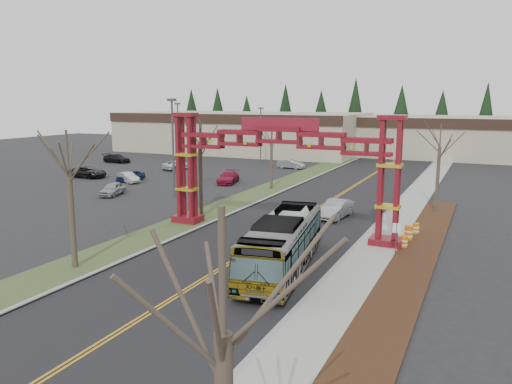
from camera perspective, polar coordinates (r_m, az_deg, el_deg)
The scene contains 35 objects.
ground at distance 23.06m, azimuth -15.51°, elevation -15.26°, with size 200.00×200.00×0.00m, color black.
road at distance 44.00m, azimuth 6.04°, elevation -2.55°, with size 12.00×110.00×0.02m, color black.
lane_line_left at distance 44.03m, azimuth 5.90°, elevation -2.51°, with size 0.12×100.00×0.01m, color #C28716.
lane_line_right at distance 43.96m, azimuth 6.19°, elevation -2.54°, with size 0.12×100.00×0.01m, color #C28716.
curb_right at distance 42.45m, azimuth 13.92°, elevation -3.19°, with size 0.30×110.00×0.15m, color gray.
sidewalk_right at distance 42.21m, azimuth 15.86°, elevation -3.36°, with size 2.60×110.00×0.14m, color gray.
landscape_strip at distance 27.64m, azimuth 16.09°, elevation -10.74°, with size 2.60×50.00×0.12m, color black.
grass_median at distance 47.12m, azimuth -3.19°, elevation -1.60°, with size 4.00×110.00×0.08m, color #344C26.
curb_left at distance 46.29m, azimuth -1.17°, elevation -1.76°, with size 0.30×110.00×0.15m, color gray.
gateway_arch at distance 36.53m, azimuth 2.62°, elevation 4.35°, with size 18.20×1.60×8.90m.
retail_building_west at distance 98.10m, azimuth -1.58°, elevation 6.87°, with size 46.00×22.30×7.50m.
retail_building_east at distance 95.83m, azimuth 22.80°, elevation 5.83°, with size 38.00×20.30×7.00m.
conifer_treeline at distance 108.49m, azimuth 18.01°, elevation 8.16°, with size 116.10×5.60×13.00m.
transit_bus at distance 29.30m, azimuth 3.06°, elevation -5.89°, with size 2.73×11.65×3.25m, color #A9ABB1.
silver_sedan at distance 42.86m, azimuth 9.14°, elevation -1.92°, with size 1.64×4.69×1.55m, color #A5A8AD.
parked_car_near_a at distance 54.51m, azimuth -16.07°, elevation 0.34°, with size 1.61×4.01×1.37m, color #9EA1A6.
parked_car_near_b at distance 62.58m, azimuth -14.45°, elevation 1.63°, with size 1.32×3.80×1.25m, color #BBBBBB.
parked_car_near_c at distance 68.04m, azimuth -18.70°, elevation 2.17°, with size 2.39×5.17×1.44m, color black.
parked_car_mid_a at distance 60.23m, azimuth -3.19°, elevation 1.68°, with size 1.96×4.82×1.40m, color maroon.
parked_car_mid_b at distance 63.67m, azimuth -14.15°, elevation 1.82°, with size 1.56×3.88×1.32m, color navy.
parked_car_far_a at distance 73.23m, azimuth 4.04°, elevation 3.21°, with size 1.41×4.05×1.33m, color #96989D.
parked_car_far_b at distance 72.86m, azimuth -8.86°, elevation 3.07°, with size 2.22×4.81×1.34m, color silver.
parked_car_far_c at distance 83.12m, azimuth -15.63°, elevation 3.72°, with size 1.94×4.77×1.38m, color black.
bare_tree_median_near at distance 30.72m, azimuth -20.63°, elevation 2.29°, with size 3.51×3.51×8.20m.
bare_tree_median_mid at distance 42.04m, azimuth -6.42°, elevation 5.31°, with size 3.33×3.33×8.39m.
bare_tree_median_far at distance 55.54m, azimuth 1.79°, elevation 5.75°, with size 3.01×3.01×7.33m.
bare_tree_right_near at distance 8.83m, azimuth -3.79°, elevation -16.09°, with size 3.36×3.36×8.17m.
bare_tree_right_far at distance 46.44m, azimuth 20.26°, elevation 4.82°, with size 3.07×3.07×7.89m.
light_pole_near at distance 51.70m, azimuth -9.48°, elevation 5.81°, with size 0.87×0.44×10.04m.
light_pole_mid at distance 75.92m, azimuth -8.89°, elevation 7.01°, with size 0.82×0.41×9.48m.
light_pole_far at distance 79.54m, azimuth 0.54°, elevation 6.99°, with size 0.76×0.38×8.76m.
street_sign at distance 32.60m, azimuth 15.75°, elevation -4.56°, with size 0.52×0.09×2.28m.
barrel_south at distance 35.11m, azimuth 16.54°, elevation -5.55°, with size 0.48×0.48×0.89m.
barrel_mid at distance 37.09m, azimuth 17.03°, elevation -4.55°, with size 0.60×0.60×1.11m.
barrel_north at distance 38.90m, azimuth 17.80°, elevation -4.05°, with size 0.49×0.49×0.91m.
Camera 1 is at (13.84, -15.59, 9.85)m, focal length 35.00 mm.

